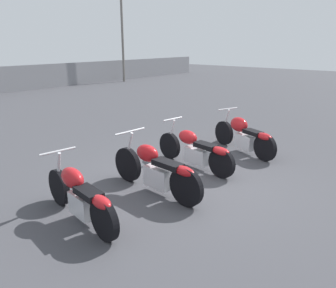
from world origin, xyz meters
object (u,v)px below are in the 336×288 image
(light_pole_left, at_px, (121,3))
(traffic_cone_near, at_px, (224,132))
(motorcycle_slot_3, at_px, (244,135))
(motorcycle_slot_2, at_px, (195,150))
(motorcycle_slot_0, at_px, (80,196))
(motorcycle_slot_1, at_px, (156,170))

(light_pole_left, relative_size, traffic_cone_near, 17.66)
(motorcycle_slot_3, distance_m, traffic_cone_near, 1.11)
(light_pole_left, bearing_deg, motorcycle_slot_2, -127.79)
(light_pole_left, relative_size, motorcycle_slot_3, 4.41)
(motorcycle_slot_0, height_order, motorcycle_slot_1, motorcycle_slot_1)
(traffic_cone_near, bearing_deg, motorcycle_slot_3, -123.48)
(traffic_cone_near, bearing_deg, motorcycle_slot_2, -164.85)
(motorcycle_slot_1, height_order, motorcycle_slot_2, motorcycle_slot_1)
(motorcycle_slot_3, xyz_separation_m, traffic_cone_near, (0.60, 0.91, -0.20))
(light_pole_left, height_order, traffic_cone_near, light_pole_left)
(motorcycle_slot_1, bearing_deg, light_pole_left, 53.21)
(light_pole_left, height_order, motorcycle_slot_0, light_pole_left)
(motorcycle_slot_0, relative_size, traffic_cone_near, 4.04)
(motorcycle_slot_2, distance_m, traffic_cone_near, 2.33)
(motorcycle_slot_0, bearing_deg, traffic_cone_near, 14.40)
(motorcycle_slot_0, height_order, motorcycle_slot_2, same)
(motorcycle_slot_0, relative_size, motorcycle_slot_3, 1.01)
(motorcycle_slot_0, xyz_separation_m, motorcycle_slot_3, (4.58, -0.35, 0.02))
(motorcycle_slot_3, relative_size, traffic_cone_near, 4.00)
(motorcycle_slot_1, bearing_deg, motorcycle_slot_2, 11.28)
(light_pole_left, relative_size, motorcycle_slot_1, 4.05)
(motorcycle_slot_0, xyz_separation_m, traffic_cone_near, (5.18, 0.56, -0.17))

